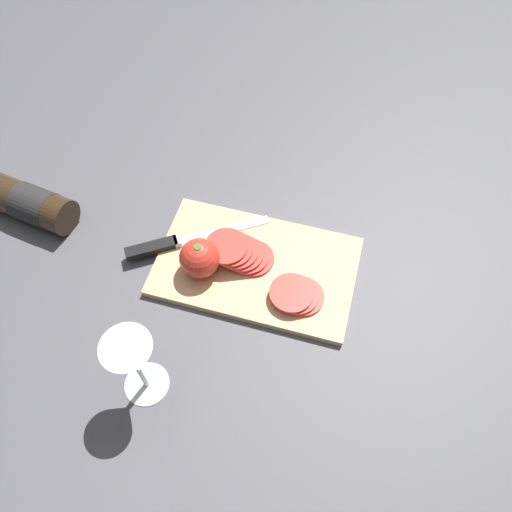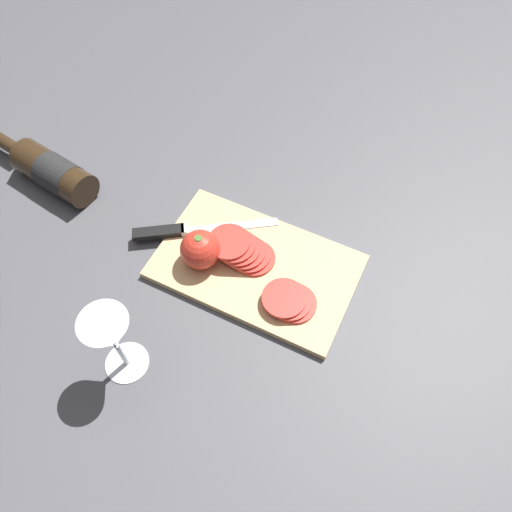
# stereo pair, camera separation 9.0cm
# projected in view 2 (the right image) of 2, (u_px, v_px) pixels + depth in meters

# --- Properties ---
(ground_plane) EXTENTS (3.00, 3.00, 0.00)m
(ground_plane) POSITION_uv_depth(u_px,v_px,m) (259.00, 250.00, 0.98)
(ground_plane) COLOR #4C4C51
(cutting_board) EXTENTS (0.38, 0.23, 0.02)m
(cutting_board) POSITION_uv_depth(u_px,v_px,m) (256.00, 266.00, 0.95)
(cutting_board) COLOR tan
(cutting_board) RESTS_ON ground_plane
(wine_bottle) EXTENTS (0.31, 0.10, 0.08)m
(wine_bottle) POSITION_uv_depth(u_px,v_px,m) (50.00, 170.00, 1.04)
(wine_bottle) COLOR #332314
(wine_bottle) RESTS_ON ground_plane
(wine_glass) EXTENTS (0.08, 0.08, 0.17)m
(wine_glass) POSITION_uv_depth(u_px,v_px,m) (111.00, 336.00, 0.76)
(wine_glass) COLOR silver
(wine_glass) RESTS_ON ground_plane
(whole_tomato) EXTENTS (0.08, 0.08, 0.08)m
(whole_tomato) POSITION_uv_depth(u_px,v_px,m) (200.00, 249.00, 0.92)
(whole_tomato) COLOR red
(whole_tomato) RESTS_ON cutting_board
(knife) EXTENTS (0.25, 0.18, 0.01)m
(knife) POSITION_uv_depth(u_px,v_px,m) (172.00, 231.00, 0.98)
(knife) COLOR silver
(knife) RESTS_ON cutting_board
(tomato_slice_stack_near) EXTENTS (0.10, 0.09, 0.02)m
(tomato_slice_stack_near) POSITION_uv_depth(u_px,v_px,m) (289.00, 301.00, 0.90)
(tomato_slice_stack_near) COLOR red
(tomato_slice_stack_near) RESTS_ON cutting_board
(tomato_slice_stack_far) EXTENTS (0.13, 0.09, 0.04)m
(tomato_slice_stack_far) POSITION_uv_depth(u_px,v_px,m) (242.00, 250.00, 0.94)
(tomato_slice_stack_far) COLOR red
(tomato_slice_stack_far) RESTS_ON cutting_board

